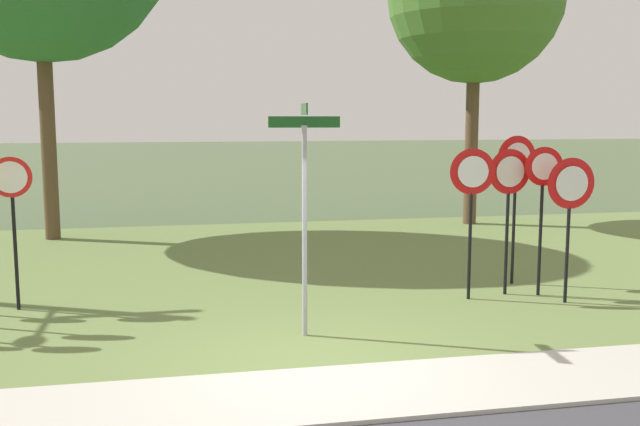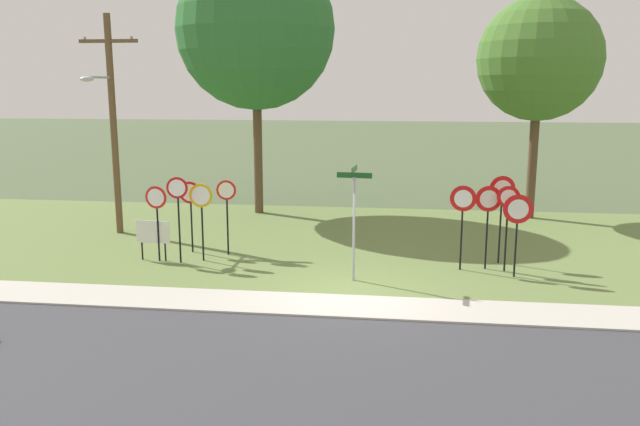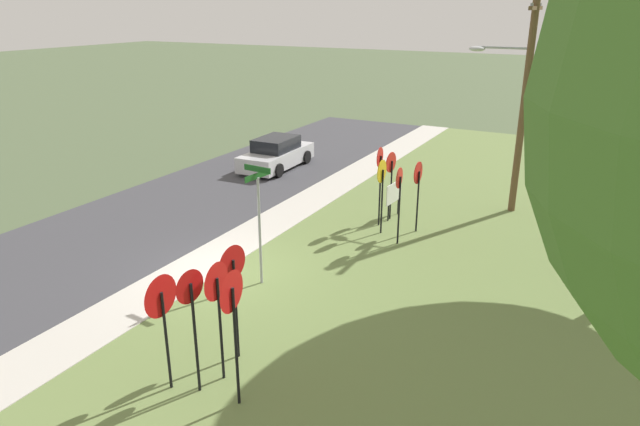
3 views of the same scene
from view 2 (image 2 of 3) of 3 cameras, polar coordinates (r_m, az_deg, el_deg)
name	(u,v)px [view 2 (image 2 of 3)]	position (r m, az deg, el deg)	size (l,w,h in m)	color
ground_plane	(346,297)	(16.70, 2.33, -7.43)	(160.00, 160.00, 0.00)	#4C5B3D
road_asphalt	(323,380)	(12.27, 0.30, -14.61)	(44.00, 6.40, 0.01)	#3D3D42
sidewalk_strip	(343,306)	(15.93, 2.08, -8.25)	(44.00, 1.60, 0.06)	#BCB7AD
grass_median	(361,241)	(22.44, 3.68, -2.47)	(44.00, 12.00, 0.04)	olive
stop_sign_near_left	(178,202)	(19.63, -12.50, 0.98)	(0.65, 0.11, 2.64)	black
stop_sign_near_right	(227,202)	(20.34, -8.28, 0.99)	(0.63, 0.11, 2.40)	black
stop_sign_far_left	(157,207)	(20.02, -14.30, 0.50)	(0.68, 0.12, 2.33)	black
stop_sign_far_center	(201,205)	(19.76, -10.49, 0.70)	(0.73, 0.09, 2.40)	black
stop_sign_far_right	(190,201)	(20.86, -11.42, 1.03)	(0.71, 0.10, 2.31)	black
yield_sign_near_left	(488,207)	(19.14, 14.70, 0.49)	(0.75, 0.11, 2.47)	black
yield_sign_near_right	(463,207)	(18.88, 12.55, 0.50)	(0.75, 0.12, 2.50)	black
yield_sign_far_left	(502,198)	(19.87, 15.84, 1.29)	(0.77, 0.12, 2.67)	black
yield_sign_far_right	(518,216)	(18.57, 17.14, -0.25)	(0.82, 0.10, 2.36)	black
yield_sign_center	(508,209)	(19.05, 16.33, 0.37)	(0.65, 0.13, 2.51)	black
street_name_post	(354,214)	(17.47, 3.03, -0.07)	(0.96, 0.81, 3.18)	#9EA0A8
utility_pole	(111,117)	(23.96, -18.05, 8.10)	(2.10, 2.13, 7.72)	brown
notice_board	(153,234)	(20.32, -14.61, -1.81)	(1.10, 0.12, 1.25)	black
oak_tree_left	(256,30)	(26.87, -5.73, 15.86)	(6.39, 6.39, 10.67)	brown
oak_tree_right	(539,59)	(26.98, 18.87, 12.76)	(4.79, 4.79, 8.69)	brown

